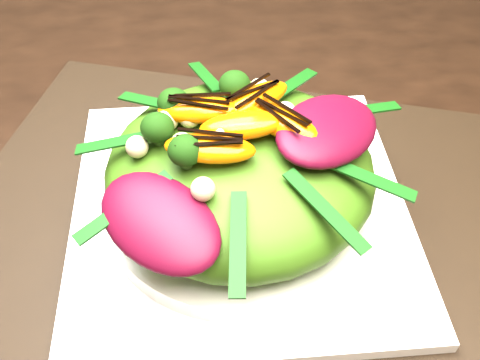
{
  "coord_description": "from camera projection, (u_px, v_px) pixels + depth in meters",
  "views": [
    {
      "loc": [
        0.18,
        -0.4,
        1.14
      ],
      "look_at": [
        0.2,
        -0.07,
        0.8
      ],
      "focal_mm": 42.0,
      "sensor_mm": 36.0,
      "label": 1
    }
  ],
  "objects": [
    {
      "name": "dining_table",
      "position": [
        31.0,
        185.0,
        0.56
      ],
      "size": [
        1.6,
        0.9,
        0.75
      ],
      "primitive_type": "cube",
      "color": "black",
      "rests_on": "floor"
    },
    {
      "name": "placemat",
      "position": [
        240.0,
        215.0,
        0.51
      ],
      "size": [
        0.59,
        0.51,
        0.0
      ],
      "primitive_type": "cube",
      "rotation": [
        0.0,
        0.0,
        -0.29
      ],
      "color": "black",
      "rests_on": "dining_table"
    },
    {
      "name": "plate_base",
      "position": [
        240.0,
        209.0,
        0.5
      ],
      "size": [
        0.29,
        0.29,
        0.01
      ],
      "primitive_type": "cube",
      "rotation": [
        0.0,
        0.0,
        0.0
      ],
      "color": "white",
      "rests_on": "placemat"
    },
    {
      "name": "salad_bowl",
      "position": [
        240.0,
        199.0,
        0.49
      ],
      "size": [
        0.26,
        0.26,
        0.02
      ],
      "primitive_type": "cylinder",
      "rotation": [
        0.0,
        0.0,
        -0.1
      ],
      "color": "white",
      "rests_on": "plate_base"
    },
    {
      "name": "lettuce_mound",
      "position": [
        240.0,
        169.0,
        0.46
      ],
      "size": [
        0.29,
        0.29,
        0.08
      ],
      "primitive_type": "ellipsoid",
      "rotation": [
        0.0,
        0.0,
        -0.42
      ],
      "color": "#3B6512",
      "rests_on": "salad_bowl"
    },
    {
      "name": "radicchio_leaf",
      "position": [
        328.0,
        130.0,
        0.43
      ],
      "size": [
        0.12,
        0.12,
        0.02
      ],
      "primitive_type": "ellipsoid",
      "rotation": [
        0.0,
        0.0,
        0.72
      ],
      "color": "#450718",
      "rests_on": "lettuce_mound"
    },
    {
      "name": "orange_segment",
      "position": [
        212.0,
        106.0,
        0.45
      ],
      "size": [
        0.07,
        0.03,
        0.02
      ],
      "primitive_type": "ellipsoid",
      "rotation": [
        0.0,
        0.0,
        0.07
      ],
      "color": "#D55903",
      "rests_on": "lettuce_mound"
    },
    {
      "name": "broccoli_floret",
      "position": [
        154.0,
        111.0,
        0.44
      ],
      "size": [
        0.04,
        0.04,
        0.04
      ],
      "primitive_type": "sphere",
      "rotation": [
        0.0,
        0.0,
        -0.25
      ],
      "color": "black",
      "rests_on": "lettuce_mound"
    },
    {
      "name": "macadamia_nut",
      "position": [
        274.0,
        156.0,
        0.41
      ],
      "size": [
        0.02,
        0.02,
        0.02
      ],
      "primitive_type": "sphere",
      "rotation": [
        0.0,
        0.0,
        0.3
      ],
      "color": "beige",
      "rests_on": "lettuce_mound"
    },
    {
      "name": "balsamic_drizzle",
      "position": [
        211.0,
        97.0,
        0.44
      ],
      "size": [
        0.04,
        0.0,
        0.0
      ],
      "primitive_type": "cube",
      "rotation": [
        0.0,
        0.0,
        0.07
      ],
      "color": "black",
      "rests_on": "orange_segment"
    }
  ]
}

